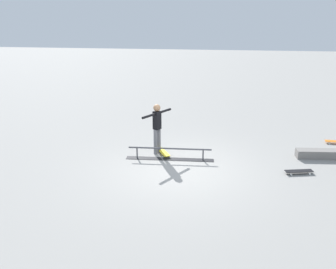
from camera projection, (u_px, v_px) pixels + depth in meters
ground_plane at (180, 170)px, 11.00m from camera, size 60.00×60.00×0.00m
grind_rail at (170, 154)px, 11.67m from camera, size 2.76×0.32×0.39m
skate_ledge at (323, 154)px, 11.79m from camera, size 1.66×0.46×0.27m
skater_main at (157, 125)px, 11.89m from camera, size 0.79×1.15×1.64m
skateboard_main at (163, 152)px, 12.09m from camera, size 0.54×0.80×0.09m
loose_skateboard_black at (299, 171)px, 10.72m from camera, size 0.82×0.38×0.09m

